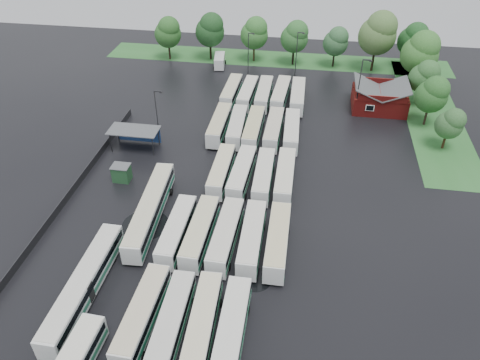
# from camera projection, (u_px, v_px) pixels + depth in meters

# --- Properties ---
(ground) EXTENTS (160.00, 160.00, 0.00)m
(ground) POSITION_uv_depth(u_px,v_px,m) (210.00, 250.00, 59.12)
(ground) COLOR black
(ground) RESTS_ON ground
(brick_building) EXTENTS (10.07, 8.60, 5.39)m
(brick_building) POSITION_uv_depth(u_px,v_px,m) (379.00, 100.00, 89.11)
(brick_building) COLOR maroon
(brick_building) RESTS_ON ground
(wash_shed) EXTENTS (8.20, 4.20, 3.58)m
(wash_shed) POSITION_uv_depth(u_px,v_px,m) (135.00, 132.00, 77.13)
(wash_shed) COLOR #2D2D30
(wash_shed) RESTS_ON ground
(utility_hut) EXTENTS (2.70, 2.20, 2.62)m
(utility_hut) POSITION_uv_depth(u_px,v_px,m) (122.00, 173.00, 70.46)
(utility_hut) COLOR #1D4926
(utility_hut) RESTS_ON ground
(grass_strip_north) EXTENTS (80.00, 10.00, 0.01)m
(grass_strip_north) POSITION_uv_depth(u_px,v_px,m) (275.00, 59.00, 110.60)
(grass_strip_north) COLOR #2B672B
(grass_strip_north) RESTS_ON ground
(grass_strip_east) EXTENTS (10.00, 50.00, 0.01)m
(grass_strip_east) POSITION_uv_depth(u_px,v_px,m) (431.00, 112.00, 88.96)
(grass_strip_east) COLOR #2B672B
(grass_strip_east) RESTS_ON ground
(west_fence) EXTENTS (0.10, 50.00, 1.20)m
(west_fence) POSITION_uv_depth(u_px,v_px,m) (72.00, 191.00, 67.98)
(west_fence) COLOR #2D2D30
(west_fence) RESTS_ON ground
(bus_r1c0) EXTENTS (2.83, 11.94, 3.31)m
(bus_r1c0) POSITION_uv_depth(u_px,v_px,m) (142.00, 314.00, 48.81)
(bus_r1c0) COLOR silver
(bus_r1c0) RESTS_ON ground
(bus_r1c1) EXTENTS (2.62, 11.51, 3.19)m
(bus_r1c1) POSITION_uv_depth(u_px,v_px,m) (172.00, 321.00, 48.26)
(bus_r1c1) COLOR silver
(bus_r1c1) RESTS_ON ground
(bus_r1c2) EXTENTS (2.89, 11.54, 3.19)m
(bus_r1c2) POSITION_uv_depth(u_px,v_px,m) (203.00, 322.00, 48.15)
(bus_r1c2) COLOR silver
(bus_r1c2) RESTS_ON ground
(bus_r1c3) EXTENTS (2.67, 11.97, 3.33)m
(bus_r1c3) POSITION_uv_depth(u_px,v_px,m) (232.00, 330.00, 47.23)
(bus_r1c3) COLOR silver
(bus_r1c3) RESTS_ON ground
(bus_r2c0) EXTENTS (2.56, 11.57, 3.21)m
(bus_r2c0) POSITION_uv_depth(u_px,v_px,m) (177.00, 231.00, 59.36)
(bus_r2c0) COLOR silver
(bus_r2c0) RESTS_ON ground
(bus_r2c1) EXTENTS (2.76, 11.89, 3.30)m
(bus_r2c1) POSITION_uv_depth(u_px,v_px,m) (200.00, 232.00, 59.03)
(bus_r2c1) COLOR silver
(bus_r2c1) RESTS_ON ground
(bus_r2c2) EXTENTS (2.86, 12.08, 3.34)m
(bus_r2c2) POSITION_uv_depth(u_px,v_px,m) (226.00, 236.00, 58.53)
(bus_r2c2) COLOR silver
(bus_r2c2) RESTS_ON ground
(bus_r2c3) EXTENTS (2.73, 11.88, 3.29)m
(bus_r2c3) POSITION_uv_depth(u_px,v_px,m) (252.00, 238.00, 58.19)
(bus_r2c3) COLOR silver
(bus_r2c3) RESTS_ON ground
(bus_r2c4) EXTENTS (2.66, 11.95, 3.32)m
(bus_r2c4) POSITION_uv_depth(u_px,v_px,m) (278.00, 241.00, 57.79)
(bus_r2c4) COLOR silver
(bus_r2c4) RESTS_ON ground
(bus_r3c1) EXTENTS (2.46, 11.43, 3.18)m
(bus_r3c1) POSITION_uv_depth(u_px,v_px,m) (221.00, 171.00, 70.11)
(bus_r3c1) COLOR silver
(bus_r3c1) RESTS_ON ground
(bus_r3c2) EXTENTS (2.96, 11.83, 3.27)m
(bus_r3c2) POSITION_uv_depth(u_px,v_px,m) (242.00, 173.00, 69.55)
(bus_r3c2) COLOR silver
(bus_r3c2) RESTS_ON ground
(bus_r3c3) EXTENTS (2.65, 11.58, 3.21)m
(bus_r3c3) POSITION_uv_depth(u_px,v_px,m) (264.00, 176.00, 69.05)
(bus_r3c3) COLOR silver
(bus_r3c3) RESTS_ON ground
(bus_r3c4) EXTENTS (2.63, 11.86, 3.29)m
(bus_r3c4) POSITION_uv_depth(u_px,v_px,m) (285.00, 177.00, 68.83)
(bus_r3c4) COLOR silver
(bus_r3c4) RESTS_ON ground
(bus_r4c0) EXTENTS (2.53, 11.78, 3.28)m
(bus_r4c0) POSITION_uv_depth(u_px,v_px,m) (219.00, 125.00, 81.39)
(bus_r4c0) COLOR silver
(bus_r4c0) RESTS_ON ground
(bus_r4c1) EXTENTS (2.93, 11.71, 3.24)m
(bus_r4c1) POSITION_uv_depth(u_px,v_px,m) (237.00, 127.00, 80.87)
(bus_r4c1) COLOR silver
(bus_r4c1) RESTS_ON ground
(bus_r4c2) EXTENTS (2.57, 11.93, 3.32)m
(bus_r4c2) POSITION_uv_depth(u_px,v_px,m) (254.00, 129.00, 80.27)
(bus_r4c2) COLOR silver
(bus_r4c2) RESTS_ON ground
(bus_r4c3) EXTENTS (2.62, 11.70, 3.25)m
(bus_r4c3) POSITION_uv_depth(u_px,v_px,m) (274.00, 129.00, 80.12)
(bus_r4c3) COLOR silver
(bus_r4c3) RESTS_ON ground
(bus_r4c4) EXTENTS (2.83, 11.66, 3.23)m
(bus_r4c4) POSITION_uv_depth(u_px,v_px,m) (291.00, 131.00, 79.67)
(bus_r4c4) COLOR silver
(bus_r4c4) RESTS_ON ground
(bus_r5c0) EXTENTS (2.67, 11.53, 3.20)m
(bus_r5c0) POSITION_uv_depth(u_px,v_px,m) (231.00, 91.00, 92.29)
(bus_r5c0) COLOR silver
(bus_r5c0) RESTS_ON ground
(bus_r5c1) EXTENTS (2.83, 11.52, 3.18)m
(bus_r5c1) POSITION_uv_depth(u_px,v_px,m) (248.00, 93.00, 91.64)
(bus_r5c1) COLOR silver
(bus_r5c1) RESTS_ON ground
(bus_r5c2) EXTENTS (2.56, 11.75, 3.27)m
(bus_r5c2) POSITION_uv_depth(u_px,v_px,m) (264.00, 94.00, 91.28)
(bus_r5c2) COLOR silver
(bus_r5c2) RESTS_ON ground
(bus_r5c3) EXTENTS (3.11, 12.03, 3.32)m
(bus_r5c3) POSITION_uv_depth(u_px,v_px,m) (281.00, 94.00, 91.13)
(bus_r5c3) COLOR silver
(bus_r5c3) RESTS_ON ground
(bus_r5c4) EXTENTS (2.75, 12.02, 3.33)m
(bus_r5c4) POSITION_uv_depth(u_px,v_px,m) (298.00, 96.00, 90.46)
(bus_r5c4) COLOR silver
(bus_r5c4) RESTS_ON ground
(artic_bus_west_b) EXTENTS (3.47, 18.11, 3.34)m
(artic_bus_west_b) POSITION_uv_depth(u_px,v_px,m) (150.00, 209.00, 62.71)
(artic_bus_west_b) COLOR silver
(artic_bus_west_b) RESTS_ON ground
(artic_bus_west_c) EXTENTS (2.62, 17.51, 3.25)m
(artic_bus_west_c) POSITION_uv_depth(u_px,v_px,m) (84.00, 285.00, 52.08)
(artic_bus_west_c) COLOR silver
(artic_bus_west_c) RESTS_ON ground
(minibus) EXTENTS (2.95, 6.12, 2.57)m
(minibus) POSITION_uv_depth(u_px,v_px,m) (220.00, 61.00, 106.12)
(minibus) COLOR white
(minibus) RESTS_ON ground
(tree_north_0) EXTENTS (6.10, 6.10, 10.11)m
(tree_north_0) POSITION_uv_depth(u_px,v_px,m) (168.00, 32.00, 106.70)
(tree_north_0) COLOR black
(tree_north_0) RESTS_ON ground
(tree_north_1) EXTENTS (6.64, 6.64, 11.00)m
(tree_north_1) POSITION_uv_depth(u_px,v_px,m) (210.00, 29.00, 106.30)
(tree_north_1) COLOR black
(tree_north_1) RESTS_ON ground
(tree_north_2) EXTENTS (6.30, 6.30, 10.44)m
(tree_north_2) POSITION_uv_depth(u_px,v_px,m) (255.00, 33.00, 105.67)
(tree_north_2) COLOR #382616
(tree_north_2) RESTS_ON ground
(tree_north_3) EXTENTS (6.20, 6.20, 10.27)m
(tree_north_3) POSITION_uv_depth(u_px,v_px,m) (295.00, 36.00, 104.01)
(tree_north_3) COLOR black
(tree_north_3) RESTS_ON ground
(tree_north_4) EXTENTS (5.58, 5.58, 9.24)m
(tree_north_4) POSITION_uv_depth(u_px,v_px,m) (336.00, 41.00, 103.40)
(tree_north_4) COLOR black
(tree_north_4) RESTS_ON ground
(tree_north_5) EXTENTS (8.11, 8.11, 13.43)m
(tree_north_5) POSITION_uv_depth(u_px,v_px,m) (379.00, 33.00, 99.85)
(tree_north_5) COLOR black
(tree_north_5) RESTS_ON ground
(tree_north_6) EXTENTS (6.39, 6.39, 10.58)m
(tree_north_6) POSITION_uv_depth(u_px,v_px,m) (414.00, 39.00, 101.94)
(tree_north_6) COLOR black
(tree_north_6) RESTS_ON ground
(tree_east_0) EXTENTS (4.56, 4.53, 7.50)m
(tree_east_0) POSITION_uv_depth(u_px,v_px,m) (451.00, 123.00, 75.67)
(tree_east_0) COLOR #3C2614
(tree_east_0) RESTS_ON ground
(tree_east_1) EXTENTS (5.72, 5.72, 9.47)m
(tree_east_1) POSITION_uv_depth(u_px,v_px,m) (433.00, 94.00, 81.49)
(tree_east_1) COLOR #31221A
(tree_east_1) RESTS_ON ground
(tree_east_2) EXTENTS (5.51, 5.47, 9.06)m
(tree_east_2) POSITION_uv_depth(u_px,v_px,m) (425.00, 76.00, 88.34)
(tree_east_2) COLOR black
(tree_east_2) RESTS_ON ground
(tree_east_3) EXTENTS (7.45, 7.45, 12.35)m
(tree_east_3) POSITION_uv_depth(u_px,v_px,m) (421.00, 52.00, 92.66)
(tree_east_3) COLOR black
(tree_east_3) RESTS_ON ground
(tree_east_4) EXTENTS (5.16, 5.16, 8.54)m
(tree_east_4) POSITION_uv_depth(u_px,v_px,m) (415.00, 53.00, 98.88)
(tree_east_4) COLOR black
(tree_east_4) RESTS_ON ground
(lamp_post_ne) EXTENTS (1.69, 0.33, 10.97)m
(lamp_post_ne) POSITION_uv_depth(u_px,v_px,m) (360.00, 84.00, 84.34)
(lamp_post_ne) COLOR #2D2D30
(lamp_post_ne) RESTS_ON ground
(lamp_post_nw) EXTENTS (1.46, 0.28, 9.48)m
(lamp_post_nw) POSITION_uv_depth(u_px,v_px,m) (157.00, 113.00, 77.13)
(lamp_post_nw) COLOR #2D2D30
(lamp_post_nw) RESTS_ON ground
(lamp_post_back_w) EXTENTS (1.42, 0.28, 9.20)m
(lamp_post_back_w) POSITION_uv_depth(u_px,v_px,m) (249.00, 51.00, 100.38)
(lamp_post_back_w) COLOR #2D2D30
(lamp_post_back_w) RESTS_ON ground
(lamp_post_back_e) EXTENTS (1.52, 0.30, 9.85)m
(lamp_post_back_e) POSITION_uv_depth(u_px,v_px,m) (297.00, 51.00, 98.98)
(lamp_post_back_e) COLOR #2D2D30
(lamp_post_back_e) RESTS_ON ground
(puddle_2) EXTENTS (6.35, 6.35, 0.01)m
(puddle_2) POSITION_uv_depth(u_px,v_px,m) (145.00, 225.00, 62.91)
(puddle_2) COLOR black
(puddle_2) RESTS_ON ground
(puddle_3) EXTENTS (3.86, 3.86, 0.01)m
(puddle_3) POSITION_uv_depth(u_px,v_px,m) (255.00, 280.00, 55.08)
(puddle_3) COLOR black
(puddle_3) RESTS_ON ground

